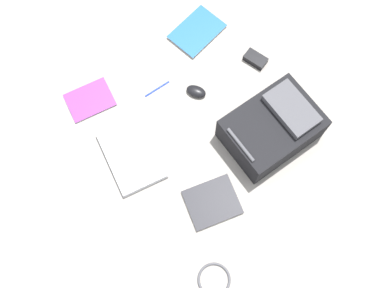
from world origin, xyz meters
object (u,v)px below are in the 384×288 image
object	(u,v)px
backpack	(272,128)
book_manual	(197,32)
book_blue	(212,202)
pen_blue	(157,89)
cable_coil	(214,280)
book_red	(90,100)
laptop	(131,156)
power_brick	(255,59)
computer_mouse	(196,91)

from	to	relation	value
backpack	book_manual	distance (m)	0.70
book_manual	book_blue	bearing A→B (deg)	150.60
backpack	book_manual	xyz separation A→B (m)	(0.69, -0.03, -0.09)
book_blue	pen_blue	size ratio (longest dim) A/B	1.87
cable_coil	pen_blue	distance (m)	0.99
book_manual	book_red	xyz separation A→B (m)	(-0.03, 0.68, -0.00)
backpack	book_blue	bearing A→B (deg)	106.33
laptop	cable_coil	distance (m)	0.70
laptop	book_red	size ratio (longest dim) A/B	1.53
book_red	pen_blue	size ratio (longest dim) A/B	1.67
power_brick	book_manual	bearing A→B (deg)	26.88
computer_mouse	cable_coil	bearing A→B (deg)	27.61
book_blue	pen_blue	xyz separation A→B (m)	(0.65, -0.10, -0.00)
laptop	book_blue	distance (m)	0.46
backpack	pen_blue	bearing A→B (deg)	32.46
cable_coil	pen_blue	world-z (taller)	cable_coil
pen_blue	computer_mouse	bearing A→B (deg)	-130.06
laptop	backpack	bearing A→B (deg)	-113.89
computer_mouse	cable_coil	world-z (taller)	computer_mouse
backpack	cable_coil	xyz separation A→B (m)	(-0.42, 0.63, -0.09)
cable_coil	backpack	bearing A→B (deg)	-56.04
backpack	book_manual	bearing A→B (deg)	-2.28
cable_coil	pen_blue	bearing A→B (deg)	-17.19
backpack	cable_coil	world-z (taller)	backpack
laptop	power_brick	size ratio (longest dim) A/B	3.22
book_manual	pen_blue	world-z (taller)	book_manual
laptop	power_brick	distance (m)	0.83
backpack	power_brick	bearing A→B (deg)	-26.43
backpack	power_brick	xyz separation A→B (m)	(0.38, -0.19, -0.08)
cable_coil	pen_blue	size ratio (longest dim) A/B	1.02
book_blue	pen_blue	distance (m)	0.66
book_manual	book_red	bearing A→B (deg)	92.67
computer_mouse	power_brick	world-z (taller)	computer_mouse
laptop	book_red	world-z (taller)	laptop
laptop	computer_mouse	bearing A→B (deg)	-76.16
computer_mouse	cable_coil	xyz separation A→B (m)	(-0.82, 0.45, -0.01)
book_red	power_brick	xyz separation A→B (m)	(-0.28, -0.84, 0.01)
laptop	computer_mouse	size ratio (longest dim) A/B	3.65
backpack	cable_coil	size ratio (longest dim) A/B	2.96
backpack	computer_mouse	world-z (taller)	backpack
backpack	book_manual	size ratio (longest dim) A/B	1.41
laptop	book_red	xyz separation A→B (m)	(0.38, 0.02, -0.01)
backpack	book_red	xyz separation A→B (m)	(0.66, 0.66, -0.09)
computer_mouse	pen_blue	distance (m)	0.20
laptop	cable_coil	size ratio (longest dim) A/B	2.52
backpack	computer_mouse	size ratio (longest dim) A/B	4.29
computer_mouse	book_red	bearing A→B (deg)	-62.77
backpack	power_brick	world-z (taller)	backpack
cable_coil	laptop	bearing A→B (deg)	0.66
book_red	cable_coil	bearing A→B (deg)	-178.44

